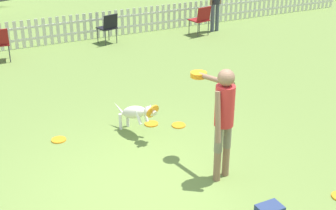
# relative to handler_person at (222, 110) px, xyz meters

# --- Properties ---
(ground_plane) EXTENTS (240.00, 240.00, 0.00)m
(ground_plane) POSITION_rel_handler_person_xyz_m (-1.15, 0.14, -1.09)
(ground_plane) COLOR olive
(handler_person) EXTENTS (0.45, 1.12, 1.73)m
(handler_person) POSITION_rel_handler_person_xyz_m (0.00, 0.00, 0.00)
(handler_person) COLOR #8C664C
(handler_person) RESTS_ON ground_plane
(leaping_dog) EXTENTS (0.50, 1.11, 0.71)m
(leaping_dog) POSITION_rel_handler_person_xyz_m (-0.58, 1.79, -0.67)
(leaping_dog) COLOR beige
(leaping_dog) RESTS_ON ground_plane
(frisbee_near_handler) EXTENTS (0.25, 0.25, 0.02)m
(frisbee_near_handler) POSITION_rel_handler_person_xyz_m (-1.88, 2.19, -1.08)
(frisbee_near_handler) COLOR orange
(frisbee_near_handler) RESTS_ON ground_plane
(frisbee_near_dog) EXTENTS (0.25, 0.25, 0.02)m
(frisbee_near_dog) POSITION_rel_handler_person_xyz_m (0.24, 1.75, -1.08)
(frisbee_near_dog) COLOR orange
(frisbee_near_dog) RESTS_ON ground_plane
(frisbee_far_scatter) EXTENTS (0.25, 0.25, 0.02)m
(frisbee_far_scatter) POSITION_rel_handler_person_xyz_m (-0.19, 2.03, -1.08)
(frisbee_far_scatter) COLOR orange
(frisbee_far_scatter) RESTS_ON ground_plane
(picket_fence) EXTENTS (22.37, 0.04, 0.78)m
(picket_fence) POSITION_rel_handler_person_xyz_m (-1.15, 7.87, -0.70)
(picket_fence) COLOR beige
(picket_fence) RESTS_ON ground_plane
(folding_chair_blue_left) EXTENTS (0.57, 0.58, 0.88)m
(folding_chair_blue_left) POSITION_rel_handler_person_xyz_m (3.64, 6.75, -0.56)
(folding_chair_blue_left) COLOR #333338
(folding_chair_blue_left) RESTS_ON ground_plane
(folding_chair_center) EXTENTS (0.50, 0.52, 0.88)m
(folding_chair_center) POSITION_rel_handler_person_xyz_m (-2.07, 6.93, -0.56)
(folding_chair_center) COLOR #333338
(folding_chair_center) RESTS_ON ground_plane
(folding_chair_green_right) EXTENTS (0.56, 0.57, 0.86)m
(folding_chair_green_right) POSITION_rel_handler_person_xyz_m (0.90, 7.21, -0.58)
(folding_chair_green_right) COLOR #333338
(folding_chair_green_right) RESTS_ON ground_plane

